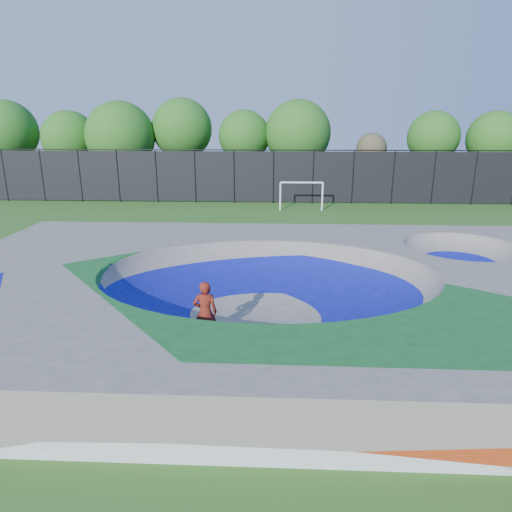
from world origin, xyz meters
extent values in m
plane|color=#295818|center=(0.00, 0.00, 0.00)|extent=(120.00, 120.00, 0.00)
cube|color=gray|center=(0.00, 0.00, 0.75)|extent=(22.00, 14.00, 1.50)
imported|color=red|center=(-1.73, -2.14, 0.94)|extent=(0.74, 0.53, 1.88)
cube|color=black|center=(-1.73, -2.14, 0.03)|extent=(0.81, 0.35, 0.05)
cylinder|color=white|center=(0.52, 18.08, 0.99)|extent=(0.12, 0.12, 1.97)
cylinder|color=white|center=(3.47, 18.08, 0.99)|extent=(0.12, 0.12, 1.97)
cylinder|color=white|center=(2.00, 18.08, 1.97)|extent=(2.96, 0.12, 0.12)
cylinder|color=black|center=(-21.00, 21.00, 2.00)|extent=(0.09, 0.09, 4.00)
cylinder|color=black|center=(-18.00, 21.00, 2.00)|extent=(0.09, 0.09, 4.00)
cylinder|color=black|center=(-15.00, 21.00, 2.00)|extent=(0.09, 0.09, 4.00)
cylinder|color=black|center=(-12.00, 21.00, 2.00)|extent=(0.09, 0.09, 4.00)
cylinder|color=black|center=(-9.00, 21.00, 2.00)|extent=(0.09, 0.09, 4.00)
cylinder|color=black|center=(-6.00, 21.00, 2.00)|extent=(0.09, 0.09, 4.00)
cylinder|color=black|center=(-3.00, 21.00, 2.00)|extent=(0.09, 0.09, 4.00)
cylinder|color=black|center=(0.00, 21.00, 2.00)|extent=(0.09, 0.09, 4.00)
cylinder|color=black|center=(3.00, 21.00, 2.00)|extent=(0.09, 0.09, 4.00)
cylinder|color=black|center=(6.00, 21.00, 2.00)|extent=(0.09, 0.09, 4.00)
cylinder|color=black|center=(9.00, 21.00, 2.00)|extent=(0.09, 0.09, 4.00)
cylinder|color=black|center=(12.00, 21.00, 2.00)|extent=(0.09, 0.09, 4.00)
cylinder|color=black|center=(15.00, 21.00, 2.00)|extent=(0.09, 0.09, 4.00)
cube|color=black|center=(0.00, 21.00, 2.00)|extent=(48.00, 0.03, 3.80)
cylinder|color=black|center=(0.00, 21.00, 4.00)|extent=(48.00, 0.08, 0.08)
cylinder|color=#493424|center=(-23.39, 26.14, 1.59)|extent=(0.44, 0.44, 3.19)
sphere|color=#236019|center=(-23.39, 26.14, 5.19)|extent=(5.35, 5.35, 5.35)
cylinder|color=#493424|center=(-17.99, 26.56, 1.40)|extent=(0.44, 0.44, 2.80)
sphere|color=#236019|center=(-17.99, 26.56, 4.59)|extent=(4.78, 4.78, 4.78)
cylinder|color=#493424|center=(-13.07, 25.37, 1.32)|extent=(0.44, 0.44, 2.65)
sphere|color=#236019|center=(-13.07, 25.37, 4.83)|extent=(5.81, 5.81, 5.81)
cylinder|color=#493424|center=(-8.03, 26.81, 1.74)|extent=(0.44, 0.44, 3.47)
sphere|color=#236019|center=(-8.03, 26.81, 5.42)|extent=(5.20, 5.20, 5.20)
cylinder|color=#493424|center=(-2.60, 26.39, 1.59)|extent=(0.44, 0.44, 3.18)
sphere|color=#236019|center=(-2.60, 26.39, 4.83)|extent=(4.40, 4.40, 4.40)
cylinder|color=#493424|center=(1.99, 26.09, 1.49)|extent=(0.44, 0.44, 2.99)
sphere|color=#236019|center=(1.99, 26.09, 5.07)|extent=(5.55, 5.55, 5.55)
cylinder|color=#493424|center=(8.36, 26.67, 1.37)|extent=(0.44, 0.44, 2.73)
sphere|color=brown|center=(8.36, 26.67, 3.83)|extent=(2.60, 2.60, 2.60)
cylinder|color=#493424|center=(13.57, 26.83, 1.57)|extent=(0.44, 0.44, 3.14)
sphere|color=#236019|center=(13.57, 26.83, 4.77)|extent=(4.35, 4.35, 4.35)
cylinder|color=#493424|center=(18.25, 25.86, 1.50)|extent=(0.44, 0.44, 3.01)
sphere|color=#236019|center=(18.25, 25.86, 4.68)|extent=(4.47, 4.47, 4.47)
camera|label=1|loc=(0.25, -13.97, 6.20)|focal=32.00mm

